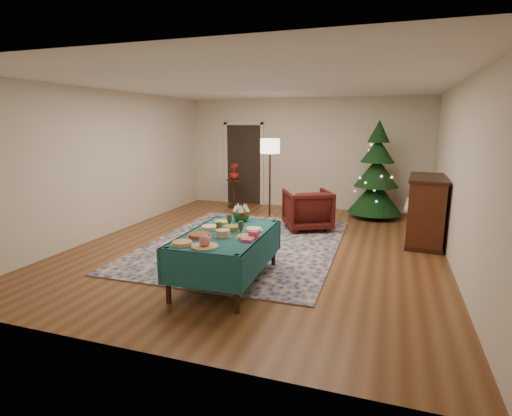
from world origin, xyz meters
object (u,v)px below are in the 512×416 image
(christmas_tree, at_px, (376,174))
(armchair, at_px, (307,208))
(side_table, at_px, (234,194))
(gift_box, at_px, (254,235))
(piano, at_px, (426,211))
(floor_lamp, at_px, (270,151))
(buffet_table, at_px, (227,243))
(potted_plant, at_px, (234,175))

(christmas_tree, bearing_deg, armchair, -128.30)
(side_table, bearing_deg, armchair, -35.62)
(gift_box, relative_size, armchair, 0.12)
(armchair, bearing_deg, piano, 147.34)
(floor_lamp, relative_size, piano, 1.25)
(gift_box, distance_m, floor_lamp, 4.14)
(christmas_tree, relative_size, piano, 1.54)
(floor_lamp, bearing_deg, christmas_tree, 18.85)
(buffet_table, xyz_separation_m, gift_box, (0.41, -0.11, 0.18))
(side_table, xyz_separation_m, piano, (4.35, -1.79, 0.23))
(christmas_tree, bearing_deg, gift_box, -104.96)
(potted_plant, xyz_separation_m, piano, (4.35, -1.79, -0.24))
(buffet_table, bearing_deg, christmas_tree, 70.02)
(armchair, distance_m, floor_lamp, 1.66)
(floor_lamp, distance_m, piano, 3.45)
(potted_plant, bearing_deg, christmas_tree, -0.37)
(potted_plant, bearing_deg, piano, -22.38)
(potted_plant, bearing_deg, gift_box, -65.51)
(armchair, relative_size, potted_plant, 2.15)
(gift_box, relative_size, piano, 0.08)
(potted_plant, relative_size, piano, 0.29)
(potted_plant, bearing_deg, side_table, 116.57)
(floor_lamp, xyz_separation_m, christmas_tree, (2.25, 0.77, -0.52))
(side_table, xyz_separation_m, potted_plant, (0.00, -0.00, 0.48))
(gift_box, xyz_separation_m, floor_lamp, (-0.99, 3.95, 0.77))
(floor_lamp, bearing_deg, potted_plant, 146.04)
(buffet_table, bearing_deg, potted_plant, 110.65)
(gift_box, bearing_deg, potted_plant, 114.49)
(piano, bearing_deg, armchair, 174.24)
(buffet_table, height_order, potted_plant, potted_plant)
(potted_plant, bearing_deg, armchair, -35.62)
(gift_box, bearing_deg, christmas_tree, 75.04)
(floor_lamp, bearing_deg, side_table, 146.04)
(buffet_table, relative_size, gift_box, 16.33)
(buffet_table, distance_m, floor_lamp, 3.99)
(gift_box, distance_m, armchair, 3.18)
(potted_plant, height_order, piano, piano)
(armchair, relative_size, side_table, 1.25)
(armchair, xyz_separation_m, potted_plant, (-2.19, 1.57, 0.38))
(piano, bearing_deg, side_table, 157.62)
(buffet_table, xyz_separation_m, armchair, (0.45, 3.06, -0.11))
(buffet_table, distance_m, christmas_tree, 4.92)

